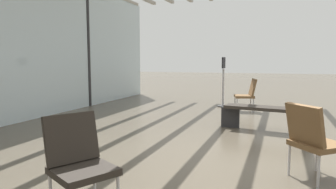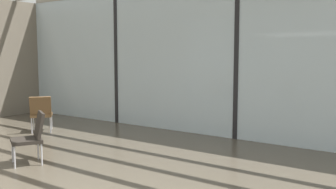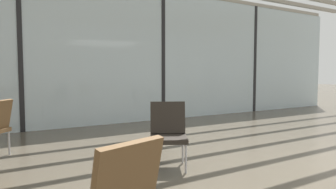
{
  "view_description": "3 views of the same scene",
  "coord_description": "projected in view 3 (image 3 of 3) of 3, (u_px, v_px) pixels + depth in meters",
  "views": [
    {
      "loc": [
        -4.22,
        -0.15,
        1.34
      ],
      "look_at": [
        1.12,
        1.81,
        0.71
      ],
      "focal_mm": 32.89,
      "sensor_mm": 36.0,
      "label": 1
    },
    {
      "loc": [
        3.4,
        -2.26,
        1.83
      ],
      "look_at": [
        -0.25,
        2.95,
        1.16
      ],
      "focal_mm": 39.83,
      "sensor_mm": 36.0,
      "label": 2
    },
    {
      "loc": [
        -4.1,
        -1.98,
        1.26
      ],
      "look_at": [
        0.15,
        5.17,
        0.68
      ],
      "focal_mm": 32.29,
      "sensor_mm": 36.0,
      "label": 3
    }
  ],
  "objects": [
    {
      "name": "window_mullion_0",
      "position": [
        20.0,
        52.0,
        6.43
      ],
      "size": [
        0.1,
        0.12,
        3.45
      ],
      "primitive_type": "cube",
      "color": "black",
      "rests_on": "ground"
    },
    {
      "name": "window_mullion_1",
      "position": [
        162.0,
        56.0,
        8.22
      ],
      "size": [
        0.1,
        0.12,
        3.45
      ],
      "primitive_type": "cube",
      "color": "black",
      "rests_on": "ground"
    },
    {
      "name": "glass_curtain_wall",
      "position": [
        162.0,
        56.0,
        8.22
      ],
      "size": [
        14.0,
        0.08,
        3.45
      ],
      "primitive_type": "cube",
      "color": "silver",
      "rests_on": "ground"
    },
    {
      "name": "parked_airplane",
      "position": [
        114.0,
        57.0,
        13.23
      ],
      "size": [
        13.51,
        3.95,
        3.95
      ],
      "color": "silver",
      "rests_on": "ground"
    },
    {
      "name": "window_mullion_2",
      "position": [
        254.0,
        59.0,
        10.0
      ],
      "size": [
        0.1,
        0.12,
        3.45
      ],
      "primitive_type": "cube",
      "color": "black",
      "rests_on": "ground"
    },
    {
      "name": "lounge_chair_2",
      "position": [
        168.0,
        130.0,
        4.08
      ],
      "size": [
        0.67,
        0.69,
        0.87
      ],
      "rotation": [
        0.0,
        0.0,
        5.79
      ],
      "color": "#28231E",
      "rests_on": "ground"
    }
  ]
}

